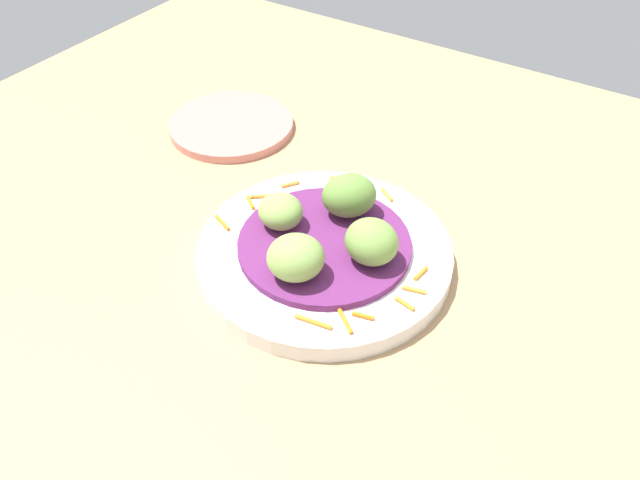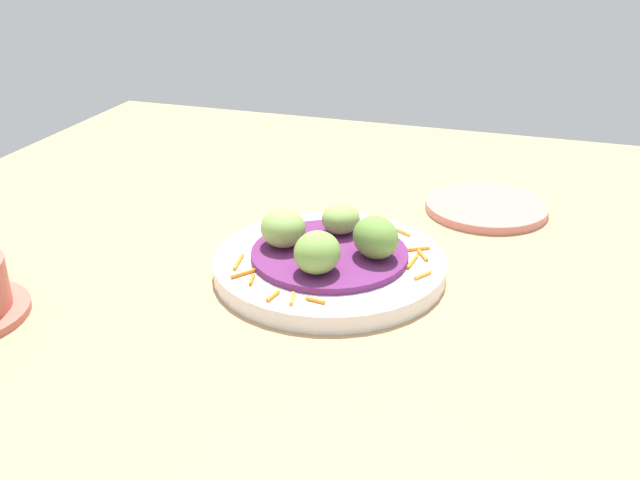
{
  "view_description": "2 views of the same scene",
  "coord_description": "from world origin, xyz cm",
  "px_view_note": "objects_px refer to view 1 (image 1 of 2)",
  "views": [
    {
      "loc": [
        -27.3,
        33.18,
        45.78
      ],
      "look_at": [
        -3.85,
        -3.32,
        6.51
      ],
      "focal_mm": 35.77,
      "sensor_mm": 36.0,
      "label": 1
    },
    {
      "loc": [
        -70.12,
        -25.92,
        38.74
      ],
      "look_at": [
        -3.34,
        -4.13,
        5.86
      ],
      "focal_mm": 41.16,
      "sensor_mm": 36.0,
      "label": 2
    }
  ],
  "objects_px": {
    "guac_scoop_back": "(371,242)",
    "main_plate": "(324,254)",
    "guac_scoop_center": "(281,211)",
    "guac_scoop_left": "(349,195)",
    "guac_scoop_right": "(297,256)",
    "side_plate_small": "(232,125)"
  },
  "relations": [
    {
      "from": "guac_scoop_center",
      "to": "side_plate_small",
      "type": "distance_m",
      "value": 0.23
    },
    {
      "from": "guac_scoop_back",
      "to": "side_plate_small",
      "type": "bearing_deg",
      "value": -26.47
    },
    {
      "from": "guac_scoop_right",
      "to": "side_plate_small",
      "type": "bearing_deg",
      "value": -39.43
    },
    {
      "from": "guac_scoop_center",
      "to": "side_plate_small",
      "type": "relative_size",
      "value": 0.29
    },
    {
      "from": "guac_scoop_left",
      "to": "guac_scoop_back",
      "type": "relative_size",
      "value": 1.08
    },
    {
      "from": "main_plate",
      "to": "guac_scoop_back",
      "type": "xyz_separation_m",
      "value": [
        -0.05,
        -0.0,
        0.04
      ]
    },
    {
      "from": "main_plate",
      "to": "guac_scoop_left",
      "type": "distance_m",
      "value": 0.06
    },
    {
      "from": "guac_scoop_left",
      "to": "side_plate_small",
      "type": "distance_m",
      "value": 0.25
    },
    {
      "from": "main_plate",
      "to": "guac_scoop_center",
      "type": "xyz_separation_m",
      "value": [
        0.05,
        0.0,
        0.03
      ]
    },
    {
      "from": "guac_scoop_right",
      "to": "main_plate",
      "type": "bearing_deg",
      "value": -87.18
    },
    {
      "from": "guac_scoop_right",
      "to": "guac_scoop_back",
      "type": "distance_m",
      "value": 0.07
    },
    {
      "from": "main_plate",
      "to": "guac_scoop_back",
      "type": "bearing_deg",
      "value": -177.18
    },
    {
      "from": "guac_scoop_left",
      "to": "guac_scoop_back",
      "type": "xyz_separation_m",
      "value": [
        -0.05,
        0.05,
        -0.0
      ]
    },
    {
      "from": "guac_scoop_right",
      "to": "guac_scoop_back",
      "type": "bearing_deg",
      "value": -132.18
    },
    {
      "from": "main_plate",
      "to": "guac_scoop_left",
      "type": "bearing_deg",
      "value": -87.18
    },
    {
      "from": "guac_scoop_center",
      "to": "guac_scoop_right",
      "type": "relative_size",
      "value": 0.87
    },
    {
      "from": "guac_scoop_back",
      "to": "main_plate",
      "type": "bearing_deg",
      "value": 2.82
    },
    {
      "from": "side_plate_small",
      "to": "guac_scoop_center",
      "type": "bearing_deg",
      "value": 141.41
    },
    {
      "from": "guac_scoop_right",
      "to": "side_plate_small",
      "type": "xyz_separation_m",
      "value": [
        0.23,
        -0.19,
        -0.04
      ]
    },
    {
      "from": "main_plate",
      "to": "guac_scoop_center",
      "type": "height_order",
      "value": "guac_scoop_center"
    },
    {
      "from": "main_plate",
      "to": "side_plate_small",
      "type": "xyz_separation_m",
      "value": [
        0.23,
        -0.14,
        -0.0
      ]
    },
    {
      "from": "guac_scoop_right",
      "to": "side_plate_small",
      "type": "height_order",
      "value": "guac_scoop_right"
    }
  ]
}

